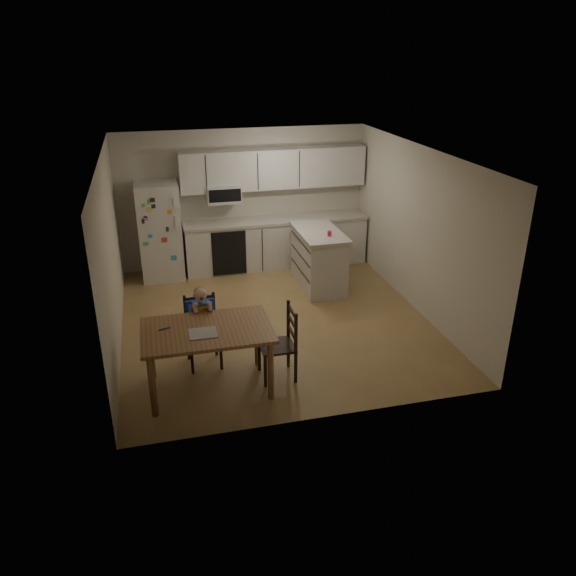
# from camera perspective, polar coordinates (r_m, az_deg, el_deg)

# --- Properties ---
(room) EXTENTS (4.52, 5.01, 2.51)m
(room) POSITION_cam_1_polar(r_m,az_deg,el_deg) (8.50, -2.17, 5.75)
(room) COLOR #997847
(room) RESTS_ON ground
(refrigerator) EXTENTS (0.72, 0.70, 1.70)m
(refrigerator) POSITION_cam_1_polar(r_m,az_deg,el_deg) (10.05, -12.89, 5.63)
(refrigerator) COLOR silver
(refrigerator) RESTS_ON ground
(kitchen_run) EXTENTS (3.37, 0.62, 2.15)m
(kitchen_run) POSITION_cam_1_polar(r_m,az_deg,el_deg) (10.36, -1.47, 6.92)
(kitchen_run) COLOR silver
(kitchen_run) RESTS_ON ground
(kitchen_island) EXTENTS (0.70, 1.34, 0.99)m
(kitchen_island) POSITION_cam_1_polar(r_m,az_deg,el_deg) (9.55, 3.14, 3.01)
(kitchen_island) COLOR silver
(kitchen_island) RESTS_ON ground
(red_cup) EXTENTS (0.07, 0.07, 0.09)m
(red_cup) POSITION_cam_1_polar(r_m,az_deg,el_deg) (9.13, 4.24, 5.54)
(red_cup) COLOR red
(red_cup) RESTS_ON kitchen_island
(dining_table) EXTENTS (1.51, 0.97, 0.81)m
(dining_table) POSITION_cam_1_polar(r_m,az_deg,el_deg) (6.66, -8.22, -4.96)
(dining_table) COLOR brown
(dining_table) RESTS_ON ground
(napkin) EXTENTS (0.32, 0.28, 0.01)m
(napkin) POSITION_cam_1_polar(r_m,az_deg,el_deg) (6.51, -8.64, -4.56)
(napkin) COLOR #A8A8AD
(napkin) RESTS_ON dining_table
(toddler_spoon) EXTENTS (0.12, 0.06, 0.02)m
(toddler_spoon) POSITION_cam_1_polar(r_m,az_deg,el_deg) (6.68, -12.53, -4.07)
(toddler_spoon) COLOR blue
(toddler_spoon) RESTS_ON dining_table
(chair_booster) EXTENTS (0.43, 0.43, 1.09)m
(chair_booster) POSITION_cam_1_polar(r_m,az_deg,el_deg) (7.22, -8.77, -2.99)
(chair_booster) COLOR black
(chair_booster) RESTS_ON ground
(chair_side) EXTENTS (0.42, 0.42, 0.95)m
(chair_side) POSITION_cam_1_polar(r_m,az_deg,el_deg) (6.91, -0.36, -5.10)
(chair_side) COLOR black
(chair_side) RESTS_ON ground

